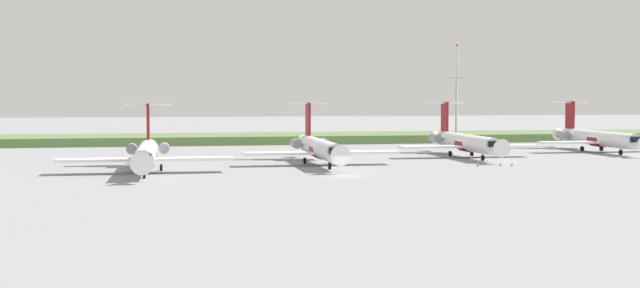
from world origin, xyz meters
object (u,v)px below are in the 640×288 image
object	(u,v)px
safety_cone_front_marker	(478,165)
antenna_mast	(456,101)
regional_jet_fifth	(597,138)
safety_cone_rear_marker	(512,164)
regional_jet_second	(146,153)
regional_jet_fourth	(465,142)
regional_jet_third	(319,147)
safety_cone_mid_marker	(501,164)

from	to	relation	value
safety_cone_front_marker	antenna_mast	bearing A→B (deg)	73.22
regional_jet_fifth	safety_cone_rear_marker	bearing A→B (deg)	-136.87
regional_jet_fifth	regional_jet_second	bearing A→B (deg)	-161.90
regional_jet_fourth	regional_jet_fifth	xyz separation A→B (m)	(27.72, 7.56, 0.00)
regional_jet_second	antenna_mast	world-z (taller)	antenna_mast
regional_jet_third	regional_jet_fourth	bearing A→B (deg)	21.48
regional_jet_fourth	regional_jet_fifth	world-z (taller)	same
regional_jet_fifth	safety_cone_front_marker	world-z (taller)	regional_jet_fifth
regional_jet_fourth	antenna_mast	xyz separation A→B (m)	(14.78, 46.03, 6.40)
regional_jet_fourth	safety_cone_rear_marker	bearing A→B (deg)	-87.87
regional_jet_fourth	regional_jet_third	bearing A→B (deg)	-158.52
regional_jet_fifth	safety_cone_mid_marker	xyz separation A→B (m)	(-28.71, -25.10, -2.26)
regional_jet_third	regional_jet_fifth	distance (m)	56.82
regional_jet_fourth	antenna_mast	distance (m)	48.77
regional_jet_fourth	regional_jet_fifth	bearing A→B (deg)	15.25
antenna_mast	safety_cone_rear_marker	world-z (taller)	antenna_mast
antenna_mast	safety_cone_rear_marker	distance (m)	65.93
safety_cone_mid_marker	safety_cone_rear_marker	world-z (taller)	same
safety_cone_front_marker	regional_jet_fifth	bearing A→B (deg)	38.24
regional_jet_second	regional_jet_fourth	xyz separation A→B (m)	(50.93, 18.14, 0.00)
regional_jet_second	safety_cone_front_marker	size ratio (longest dim) A/B	56.36
regional_jet_fifth	safety_cone_rear_marker	distance (m)	37.14
regional_jet_second	regional_jet_fourth	distance (m)	54.06
regional_jet_fifth	antenna_mast	distance (m)	41.09
regional_jet_second	regional_jet_third	distance (m)	25.92
regional_jet_third	regional_jet_fifth	xyz separation A→B (m)	(53.94, 17.88, 0.00)
regional_jet_fifth	safety_cone_mid_marker	size ratio (longest dim) A/B	56.36
regional_jet_fourth	safety_cone_rear_marker	distance (m)	17.94
regional_jet_fifth	safety_cone_front_marker	bearing A→B (deg)	-141.76
regional_jet_fourth	safety_cone_front_marker	world-z (taller)	regional_jet_fourth
regional_jet_fifth	antenna_mast	world-z (taller)	antenna_mast
regional_jet_second	safety_cone_rear_marker	world-z (taller)	regional_jet_second
safety_cone_mid_marker	regional_jet_third	bearing A→B (deg)	164.02
safety_cone_mid_marker	regional_jet_fourth	bearing A→B (deg)	86.76
regional_jet_fourth	safety_cone_front_marker	bearing A→B (deg)	-104.08
antenna_mast	safety_cone_mid_marker	world-z (taller)	antenna_mast
regional_jet_fourth	antenna_mast	world-z (taller)	antenna_mast
safety_cone_front_marker	safety_cone_rear_marker	distance (m)	5.13
antenna_mast	safety_cone_front_marker	bearing A→B (deg)	-106.78
regional_jet_second	regional_jet_fifth	bearing A→B (deg)	18.10
safety_cone_mid_marker	safety_cone_rear_marker	xyz separation A→B (m)	(1.66, -0.24, 0.00)
safety_cone_front_marker	safety_cone_mid_marker	distance (m)	3.48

